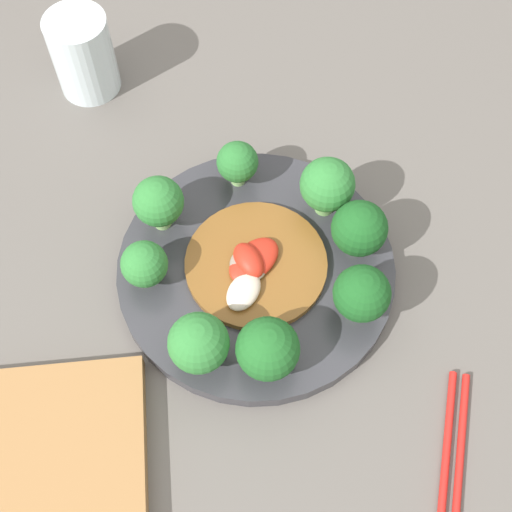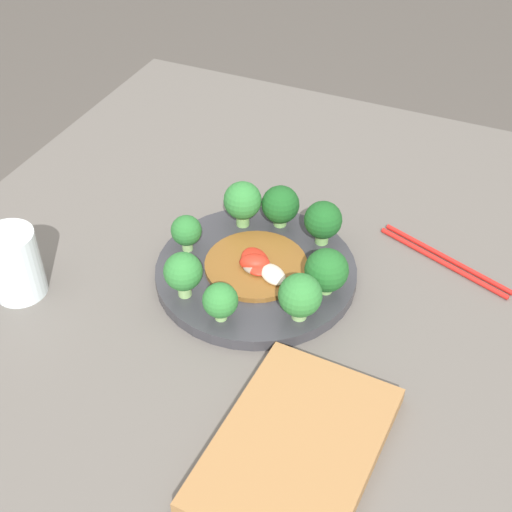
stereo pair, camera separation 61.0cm
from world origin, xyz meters
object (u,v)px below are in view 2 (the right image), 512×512
object	(u,v)px
broccoli_southwest	(300,296)
broccoli_northwest	(183,272)
broccoli_east	(280,205)
broccoli_north	(186,231)
stirfry_center	(257,265)
cutting_board	(296,448)
broccoli_southeast	(323,221)
broccoli_south	(327,271)
drinking_glass	(14,264)
plate	(256,272)
chopsticks	(444,260)
broccoli_west	(220,301)
broccoli_northeast	(243,201)

from	to	relation	value
broccoli_southwest	broccoli_northwest	size ratio (longest dim) A/B	0.99
broccoli_northwest	broccoli_east	size ratio (longest dim) A/B	1.03
broccoli_north	broccoli_east	world-z (taller)	broccoli_east
stirfry_center	broccoli_northwest	bearing A→B (deg)	141.75
broccoli_southwest	broccoli_east	distance (m)	0.19
stirfry_center	cutting_board	xyz separation A→B (m)	(-0.24, -0.15, -0.01)
broccoli_northwest	cutting_board	bearing A→B (deg)	-125.71
broccoli_southeast	stirfry_center	distance (m)	0.11
broccoli_east	cutting_board	size ratio (longest dim) A/B	0.26
broccoli_northwest	stirfry_center	xyz separation A→B (m)	(0.08, -0.07, -0.03)
broccoli_south	drinking_glass	world-z (taller)	drinking_glass
plate	broccoli_southeast	bearing A→B (deg)	-35.87
stirfry_center	broccoli_south	bearing A→B (deg)	-91.21
chopsticks	stirfry_center	bearing A→B (deg)	121.24
broccoli_west	drinking_glass	distance (m)	0.28
broccoli_north	chopsticks	size ratio (longest dim) A/B	0.28
broccoli_northwest	cutting_board	xyz separation A→B (m)	(-0.15, -0.21, -0.05)
plate	broccoli_southwest	distance (m)	0.12
plate	broccoli_east	xyz separation A→B (m)	(0.10, 0.01, 0.04)
broccoli_west	broccoli_south	distance (m)	0.14
plate	broccoli_east	size ratio (longest dim) A/B	4.33
broccoli_north	broccoli_south	size ratio (longest dim) A/B	0.86
broccoli_southwest	stirfry_center	xyz separation A→B (m)	(0.06, 0.08, -0.03)
broccoli_south	chopsticks	bearing A→B (deg)	-42.68
chopsticks	plate	bearing A→B (deg)	120.41
broccoli_west	cutting_board	size ratio (longest dim) A/B	0.21
broccoli_east	broccoli_southwest	bearing A→B (deg)	-150.32
broccoli_south	broccoli_northeast	xyz separation A→B (m)	(0.08, 0.16, 0.01)
broccoli_southeast	chopsticks	bearing A→B (deg)	-74.02
cutting_board	drinking_glass	bearing A→B (deg)	78.37
broccoli_west	broccoli_east	bearing A→B (deg)	1.39
broccoli_northwest	stirfry_center	world-z (taller)	broccoli_northwest
drinking_glass	broccoli_north	bearing A→B (deg)	-49.12
broccoli_north	broccoli_southeast	xyz separation A→B (m)	(0.09, -0.16, 0.01)
broccoli_north	drinking_glass	distance (m)	0.23
broccoli_west	broccoli_south	size ratio (longest dim) A/B	0.83
plate	broccoli_northeast	xyz separation A→B (m)	(0.08, 0.06, 0.05)
broccoli_west	stirfry_center	xyz separation A→B (m)	(0.10, -0.00, -0.02)
broccoli_south	drinking_glass	bearing A→B (deg)	111.48
chopsticks	cutting_board	bearing A→B (deg)	168.50
chopsticks	cutting_board	size ratio (longest dim) A/B	0.80
broccoli_southwest	broccoli_southeast	bearing A→B (deg)	9.22
chopsticks	cutting_board	world-z (taller)	cutting_board
broccoli_northeast	stirfry_center	distance (m)	0.11
plate	broccoli_southeast	xyz separation A→B (m)	(0.09, -0.06, 0.05)
cutting_board	broccoli_west	bearing A→B (deg)	48.66
broccoli_west	broccoli_north	size ratio (longest dim) A/B	0.97
broccoli_west	broccoli_south	bearing A→B (deg)	-45.47
broccoli_southwest	broccoli_northeast	distance (m)	0.20
broccoli_north	broccoli_northwest	xyz separation A→B (m)	(-0.08, -0.04, 0.01)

